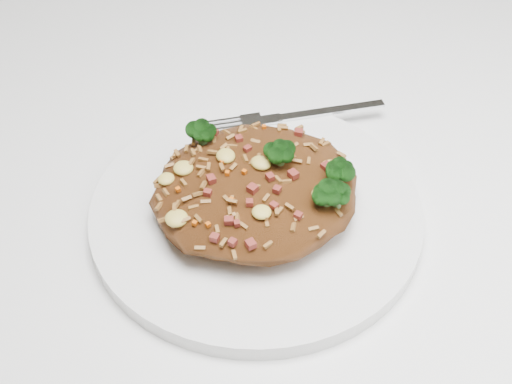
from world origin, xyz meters
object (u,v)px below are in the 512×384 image
(dining_table, at_px, (288,258))
(fork, at_px, (305,114))
(plate, at_px, (256,212))
(fried_rice, at_px, (258,182))

(dining_table, xyz_separation_m, fork, (0.04, 0.06, 0.11))
(plate, bearing_deg, fork, 44.45)
(plate, height_order, fried_rice, fried_rice)
(plate, xyz_separation_m, fried_rice, (0.00, -0.00, 0.03))
(dining_table, bearing_deg, fried_rice, -153.67)
(fried_rice, distance_m, fork, 0.12)
(dining_table, xyz_separation_m, plate, (-0.04, -0.02, 0.10))
(dining_table, height_order, fork, fork)
(dining_table, height_order, fried_rice, fried_rice)
(dining_table, relative_size, plate, 4.64)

